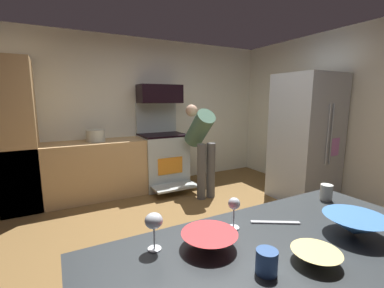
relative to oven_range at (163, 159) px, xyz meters
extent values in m
cube|color=brown|center=(-0.28, -1.97, -0.52)|extent=(5.20, 4.80, 0.02)
cube|color=silver|center=(-0.28, 0.37, 0.79)|extent=(5.20, 0.12, 2.60)
cube|color=silver|center=(2.26, -1.97, 0.79)|extent=(0.12, 4.80, 2.60)
cube|color=tan|center=(-1.18, 0.01, -0.06)|extent=(2.40, 0.60, 0.90)
cube|color=tan|center=(-2.18, 0.01, 0.54)|extent=(0.60, 0.60, 2.10)
cube|color=#B2BDBC|center=(0.00, -0.01, -0.05)|extent=(0.76, 0.64, 0.92)
cube|color=black|center=(0.00, -0.01, 0.43)|extent=(0.76, 0.64, 0.03)
cube|color=#B2BDBC|center=(0.00, 0.28, 0.71)|extent=(0.76, 0.06, 0.53)
cube|color=orange|center=(0.00, -0.33, -0.06)|extent=(0.44, 0.01, 0.28)
cube|color=#B2BDBC|center=(0.00, -0.50, -0.37)|extent=(0.72, 0.36, 0.03)
cube|color=black|center=(0.00, 0.09, 1.14)|extent=(0.74, 0.38, 0.32)
cube|color=#ADB6BE|center=(1.75, -1.56, 0.46)|extent=(0.85, 0.76, 1.93)
cylinder|color=#ADB6BE|center=(1.71, -1.95, 0.55)|extent=(0.02, 0.02, 0.87)
cylinder|color=#ADB6BE|center=(1.79, -1.95, 0.55)|extent=(0.02, 0.02, 0.87)
cube|color=#C379CD|center=(1.90, -1.94, 0.36)|extent=(0.20, 0.01, 0.26)
cylinder|color=#515151|center=(0.30, -0.85, -0.07)|extent=(0.14, 0.14, 0.88)
cylinder|color=#515151|center=(0.47, -0.85, -0.07)|extent=(0.14, 0.14, 0.88)
cylinder|color=#466A55|center=(0.38, -0.64, 0.58)|extent=(0.30, 0.65, 0.64)
sphere|color=tan|center=(0.38, -0.37, 0.86)|extent=(0.20, 0.20, 0.20)
cone|color=#E9D179|center=(-0.78, -3.61, 0.42)|extent=(0.20, 0.20, 0.05)
cone|color=#3C73B7|center=(-0.42, -3.56, 0.44)|extent=(0.29, 0.29, 0.09)
cone|color=red|center=(-1.10, -3.32, 0.43)|extent=(0.25, 0.25, 0.07)
cylinder|color=silver|center=(-0.90, -3.23, 0.40)|extent=(0.06, 0.06, 0.01)
cylinder|color=silver|center=(-0.90, -3.23, 0.45)|extent=(0.01, 0.01, 0.10)
ellipsoid|color=silver|center=(-0.90, -3.23, 0.53)|extent=(0.06, 0.06, 0.06)
cylinder|color=silver|center=(-1.32, -3.22, 0.40)|extent=(0.06, 0.06, 0.01)
cylinder|color=silver|center=(-1.32, -3.22, 0.45)|extent=(0.01, 0.01, 0.10)
ellipsoid|color=silver|center=(-1.32, -3.22, 0.53)|extent=(0.08, 0.08, 0.07)
cylinder|color=silver|center=(-0.14, -3.21, 0.45)|extent=(0.08, 0.08, 0.10)
cylinder|color=#325692|center=(-1.00, -3.57, 0.44)|extent=(0.08, 0.08, 0.09)
cube|color=#B7BABF|center=(-0.67, -3.29, 0.40)|extent=(0.23, 0.15, 0.01)
cylinder|color=beige|center=(-1.11, 0.01, 0.49)|extent=(0.28, 0.28, 0.18)
camera|label=1|loc=(-1.67, -4.22, 1.04)|focal=24.22mm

